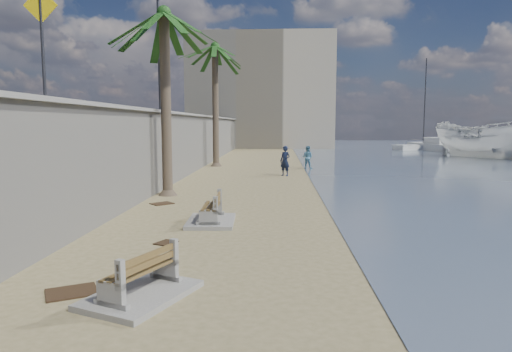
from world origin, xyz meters
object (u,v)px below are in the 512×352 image
object	(u,v)px
bench_far	(211,211)
person_a	(285,159)
person_b	(307,156)
boat_cruiser	(486,137)
bench_near	(141,278)
palm_mid	(164,16)
yacht_far	(435,147)
sailboat_west	(423,147)
palm_back	(215,49)

from	to	relation	value
bench_far	person_a	bearing A→B (deg)	79.25
bench_far	person_b	bearing A→B (deg)	76.95
bench_far	boat_cruiser	world-z (taller)	boat_cruiser
bench_far	bench_near	bearing A→B (deg)	-93.15
palm_mid	person_b	distance (m)	15.09
boat_cruiser	yacht_far	bearing A→B (deg)	58.58
palm_mid	sailboat_west	size ratio (longest dim) A/B	0.79
bench_far	palm_mid	bearing A→B (deg)	116.28
bench_near	yacht_far	xyz separation A→B (m)	(20.14, 45.19, -0.01)
palm_back	yacht_far	distance (m)	31.23
bench_near	person_a	world-z (taller)	person_a
palm_back	person_a	world-z (taller)	palm_back
boat_cruiser	yacht_far	size ratio (longest dim) A/B	0.49
palm_mid	person_a	xyz separation A→B (m)	(5.05, 7.46, -6.35)
bench_near	boat_cruiser	distance (m)	39.30
bench_far	sailboat_west	world-z (taller)	sailboat_west
person_a	bench_far	bearing A→B (deg)	-66.31
bench_near	bench_far	bearing A→B (deg)	86.85
bench_far	boat_cruiser	distance (m)	34.12
palm_back	boat_cruiser	xyz separation A→B (m)	(22.62, 8.78, -6.37)
palm_back	boat_cruiser	distance (m)	25.09
person_a	person_b	xyz separation A→B (m)	(1.56, 4.43, -0.15)
bench_near	palm_back	world-z (taller)	palm_back
yacht_far	sailboat_west	size ratio (longest dim) A/B	0.86
person_b	person_a	bearing A→B (deg)	89.88
palm_mid	boat_cruiser	xyz separation A→B (m)	(22.85, 22.12, -5.53)
boat_cruiser	bench_far	bearing A→B (deg)	-159.87
sailboat_west	person_a	bearing A→B (deg)	-120.68
bench_near	palm_back	xyz separation A→B (m)	(-2.06, 24.68, 7.83)
palm_back	yacht_far	size ratio (longest dim) A/B	1.02
bench_near	bench_far	xyz separation A→B (m)	(0.33, 6.02, 0.02)
person_a	sailboat_west	size ratio (longest dim) A/B	0.19
sailboat_west	bench_near	bearing A→B (deg)	-112.44
person_b	yacht_far	xyz separation A→B (m)	(15.82, 21.95, -0.50)
palm_mid	bench_far	bearing A→B (deg)	-63.72
bench_far	person_b	xyz separation A→B (m)	(3.99, 17.21, 0.47)
boat_cruiser	sailboat_west	world-z (taller)	sailboat_west
bench_near	palm_back	bearing A→B (deg)	94.78
palm_back	palm_mid	bearing A→B (deg)	-90.99
yacht_far	sailboat_west	distance (m)	1.65
bench_far	palm_mid	xyz separation A→B (m)	(-2.62, 5.31, 6.98)
bench_near	person_b	bearing A→B (deg)	79.47
bench_far	person_a	world-z (taller)	person_a
palm_mid	person_a	distance (m)	11.03
person_b	boat_cruiser	world-z (taller)	boat_cruiser
boat_cruiser	yacht_far	world-z (taller)	boat_cruiser
bench_far	sailboat_west	size ratio (longest dim) A/B	0.20
person_a	yacht_far	distance (m)	31.60
person_b	sailboat_west	xyz separation A→B (m)	(14.91, 23.33, -0.52)
palm_mid	person_a	size ratio (longest dim) A/B	4.18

